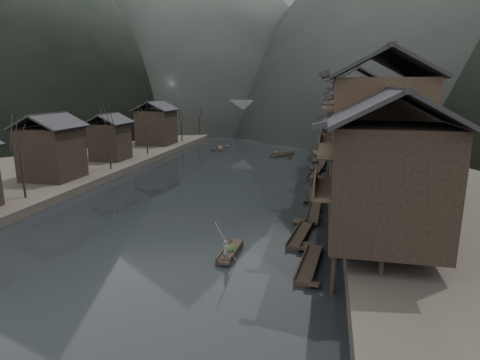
# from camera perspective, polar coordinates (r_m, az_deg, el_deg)

# --- Properties ---
(water) EXTENTS (300.00, 300.00, 0.00)m
(water) POSITION_cam_1_polar(r_m,az_deg,el_deg) (38.42, -8.88, -5.96)
(water) COLOR black
(water) RESTS_ON ground
(right_bank) EXTENTS (40.00, 200.00, 1.80)m
(right_bank) POSITION_cam_1_polar(r_m,az_deg,el_deg) (77.71, 28.35, 3.04)
(right_bank) COLOR #2D2823
(right_bank) RESTS_ON ground
(left_bank) EXTENTS (40.00, 200.00, 1.20)m
(left_bank) POSITION_cam_1_polar(r_m,az_deg,el_deg) (89.03, -20.81, 4.67)
(left_bank) COLOR #2D2823
(left_bank) RESTS_ON ground
(stilt_houses) EXTENTS (9.00, 67.60, 15.61)m
(stilt_houses) POSITION_cam_1_polar(r_m,az_deg,el_deg) (53.04, 16.69, 8.73)
(stilt_houses) COLOR black
(stilt_houses) RESTS_ON ground
(left_houses) EXTENTS (8.10, 53.20, 8.73)m
(left_houses) POSITION_cam_1_polar(r_m,az_deg,el_deg) (64.03, -19.85, 6.30)
(left_houses) COLOR black
(left_houses) RESTS_ON left_bank
(bare_trees) EXTENTS (3.99, 71.66, 7.99)m
(bare_trees) POSITION_cam_1_polar(r_m,az_deg,el_deg) (61.23, -17.65, 7.10)
(bare_trees) COLOR black
(bare_trees) RESTS_ON left_bank
(moored_sampans) EXTENTS (2.93, 55.61, 0.47)m
(moored_sampans) POSITION_cam_1_polar(r_m,az_deg,el_deg) (53.62, 10.57, -0.28)
(moored_sampans) COLOR black
(moored_sampans) RESTS_ON water
(midriver_boats) EXTENTS (18.15, 32.38, 0.45)m
(midriver_boats) POSITION_cam_1_polar(r_m,az_deg,el_deg) (86.87, 3.46, 5.05)
(midriver_boats) COLOR black
(midriver_boats) RESTS_ON water
(stone_bridge) EXTENTS (40.00, 6.00, 9.00)m
(stone_bridge) POSITION_cam_1_polar(r_m,az_deg,el_deg) (106.86, 5.18, 9.20)
(stone_bridge) COLOR #4C4C4F
(stone_bridge) RESTS_ON ground
(hero_sampan) EXTENTS (1.17, 4.74, 0.43)m
(hero_sampan) POSITION_cam_1_polar(r_m,az_deg,el_deg) (31.03, -1.40, -10.17)
(hero_sampan) COLOR black
(hero_sampan) RESTS_ON water
(cargo_heap) EXTENTS (1.04, 1.36, 0.62)m
(cargo_heap) POSITION_cam_1_polar(r_m,az_deg,el_deg) (31.02, -1.33, -9.10)
(cargo_heap) COLOR black
(cargo_heap) RESTS_ON hero_sampan
(boatman) EXTENTS (0.70, 0.63, 1.60)m
(boatman) POSITION_cam_1_polar(r_m,az_deg,el_deg) (29.14, -2.05, -9.58)
(boatman) COLOR #5A5A5C
(boatman) RESTS_ON hero_sampan
(bamboo_pole) EXTENTS (1.54, 1.63, 4.14)m
(bamboo_pole) POSITION_cam_1_polar(r_m,az_deg,el_deg) (28.11, -1.70, -4.22)
(bamboo_pole) COLOR #8C7A51
(bamboo_pole) RESTS_ON boatman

